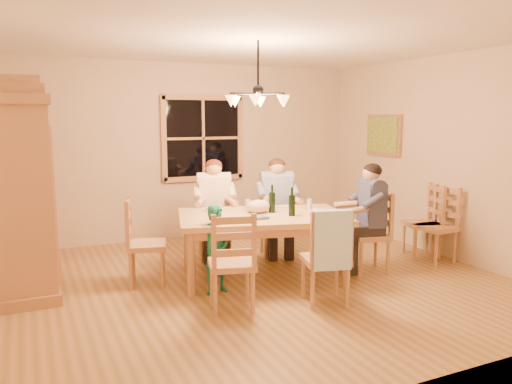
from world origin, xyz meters
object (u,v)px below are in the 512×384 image
wine_bottle_b (292,202)px  armoire (21,195)px  chair_end_left (147,258)px  chair_spare_back (435,239)px  chair_near_left (232,279)px  chair_far_right (277,234)px  dining_table (262,223)px  chair_end_right (369,247)px  adult_slate_man (370,204)px  chair_spare_front (421,235)px  adult_plaid_man (277,195)px  chair_near_right (325,274)px  chair_far_left (215,236)px  chandelier (258,99)px  adult_woman (214,197)px  child (217,250)px  wine_bottle_a (272,199)px

wine_bottle_b → armoire: bearing=161.8°
armoire → chair_end_left: (1.25, -0.36, -0.75)m
wine_bottle_b → chair_spare_back: wine_bottle_b is taller
armoire → chair_near_left: (1.84, -1.45, -0.75)m
chair_far_right → armoire: bearing=16.2°
dining_table → chair_far_right: 1.04m
chair_end_right → adult_slate_man: adult_slate_man is taller
chair_far_right → chair_near_left: size_ratio=1.00×
wine_bottle_b → chair_spare_front: (2.07, 0.11, -0.62)m
adult_plaid_man → chair_far_right: bearing=-120.2°
chair_near_right → chair_end_left: 2.02m
chair_near_right → wine_bottle_b: (0.04, 0.78, 0.62)m
chair_far_left → adult_plaid_man: adult_plaid_man is taller
adult_slate_man → chair_far_left: bearing=63.4°
chandelier → chair_spare_back: bearing=-5.5°
adult_woman → chair_spare_front: 2.85m
wine_bottle_b → adult_plaid_man: bearing=72.2°
chair_end_left → chair_spare_back: size_ratio=1.00×
wine_bottle_b → chair_spare_back: size_ratio=0.33×
adult_woman → chair_far_right: bearing=180.0°
child → armoire: bearing=128.6°
adult_woman → child: 1.39m
chandelier → chair_end_left: size_ratio=0.78×
chair_near_right → wine_bottle_b: size_ratio=3.00×
chair_far_right → adult_slate_man: 1.42m
chair_spare_front → dining_table: bearing=104.8°
chair_spare_back → child: bearing=85.4°
adult_woman → child: adult_woman is taller
chair_end_left → adult_woman: bearing=136.7°
armoire → chair_spare_back: bearing=-12.2°
chair_far_left → chair_end_right: size_ratio=1.00×
wine_bottle_a → chair_spare_front: wine_bottle_a is taller
adult_woman → wine_bottle_b: adult_woman is taller
dining_table → chair_end_right: size_ratio=2.17×
chair_near_right → chair_spare_front: size_ratio=1.00×
chair_far_right → chair_end_right: bearing=136.6°
chair_end_right → adult_plaid_man: size_ratio=1.13×
wine_bottle_a → chair_spare_back: wine_bottle_a is taller
chandelier → adult_woman: chandelier is taller
chair_far_right → chair_spare_back: same height
chair_far_left → chair_spare_front: 2.80m
child → chair_spare_front: bearing=-20.3°
child → chair_spare_back: 3.01m
chandelier → chair_far_left: 2.10m
chair_end_right → adult_plaid_man: (-0.69, 1.12, 0.54)m
chair_far_left → chair_near_right: bearing=117.9°
chair_near_right → child: size_ratio=1.03×
armoire → chair_near_right: bearing=-31.6°
chandelier → adult_woman: bearing=96.2°
chair_end_right → chair_spare_front: (1.06, 0.24, 0.00)m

